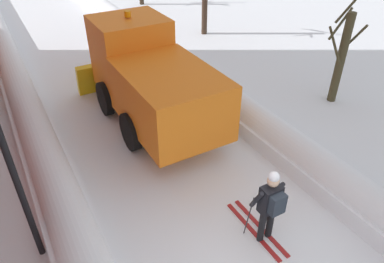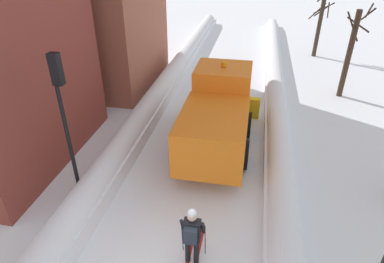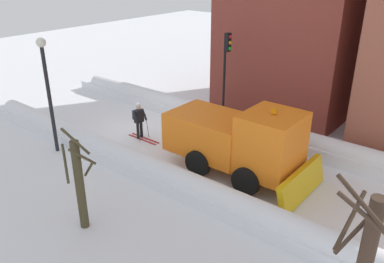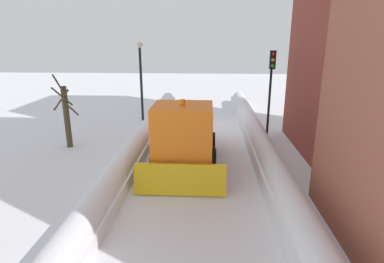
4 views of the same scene
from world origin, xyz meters
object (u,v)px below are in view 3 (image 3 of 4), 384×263
traffic_light_pole (226,62)px  street_lamp (47,82)px  skier (139,119)px  plow_truck (239,140)px  bare_tree_near (80,183)px

traffic_light_pole → street_lamp: street_lamp is taller
street_lamp → skier: bearing=150.2°
plow_truck → skier: size_ratio=3.31×
plow_truck → bare_tree_near: (5.99, -1.95, 0.16)m
skier → street_lamp: bearing=-29.8°
skier → traffic_light_pole: traffic_light_pole is taller
skier → bare_tree_near: bearing=31.2°
skier → traffic_light_pole: (-4.17, 2.06, 2.26)m
skier → traffic_light_pole: 5.17m
skier → street_lamp: street_lamp is taller
street_lamp → bare_tree_near: 6.27m
traffic_light_pole → bare_tree_near: traffic_light_pole is taller
plow_truck → street_lamp: (3.39, -7.43, 1.74)m
skier → bare_tree_near: size_ratio=0.50×
plow_truck → skier: (0.07, -5.53, -0.48)m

